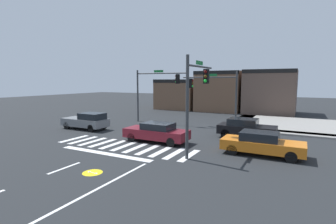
{
  "coord_description": "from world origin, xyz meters",
  "views": [
    {
      "loc": [
        10.59,
        -18.25,
        4.44
      ],
      "look_at": [
        0.94,
        0.13,
        1.91
      ],
      "focal_mm": 27.39,
      "sensor_mm": 36.0,
      "label": 1
    }
  ],
  "objects_px": {
    "traffic_signal_southeast": "(196,89)",
    "traffic_signal_northeast": "(214,89)",
    "car_orange": "(262,143)",
    "traffic_signal_northwest": "(155,86)",
    "car_black": "(246,128)",
    "car_gray": "(87,121)",
    "car_maroon": "(157,132)"
  },
  "relations": [
    {
      "from": "traffic_signal_northwest",
      "to": "car_maroon",
      "type": "height_order",
      "value": "traffic_signal_northwest"
    },
    {
      "from": "traffic_signal_southeast",
      "to": "traffic_signal_northeast",
      "type": "relative_size",
      "value": 1.07
    },
    {
      "from": "traffic_signal_northwest",
      "to": "car_maroon",
      "type": "relative_size",
      "value": 1.25
    },
    {
      "from": "traffic_signal_northeast",
      "to": "car_orange",
      "type": "height_order",
      "value": "traffic_signal_northeast"
    },
    {
      "from": "traffic_signal_northeast",
      "to": "car_orange",
      "type": "bearing_deg",
      "value": 124.39
    },
    {
      "from": "car_orange",
      "to": "car_maroon",
      "type": "height_order",
      "value": "car_maroon"
    },
    {
      "from": "car_gray",
      "to": "car_maroon",
      "type": "xyz_separation_m",
      "value": [
        8.15,
        -1.25,
        -0.05
      ]
    },
    {
      "from": "traffic_signal_northwest",
      "to": "car_gray",
      "type": "distance_m",
      "value": 7.81
    },
    {
      "from": "traffic_signal_northeast",
      "to": "car_orange",
      "type": "distance_m",
      "value": 10.21
    },
    {
      "from": "car_gray",
      "to": "car_black",
      "type": "height_order",
      "value": "car_gray"
    },
    {
      "from": "traffic_signal_southeast",
      "to": "car_maroon",
      "type": "bearing_deg",
      "value": 69.12
    },
    {
      "from": "traffic_signal_southeast",
      "to": "car_maroon",
      "type": "xyz_separation_m",
      "value": [
        -3.59,
        1.37,
        -3.22
      ]
    },
    {
      "from": "car_orange",
      "to": "traffic_signal_southeast",
      "type": "bearing_deg",
      "value": 20.8
    },
    {
      "from": "traffic_signal_northwest",
      "to": "car_orange",
      "type": "bearing_deg",
      "value": -32.06
    },
    {
      "from": "traffic_signal_southeast",
      "to": "traffic_signal_northeast",
      "type": "xyz_separation_m",
      "value": [
        -1.85,
        9.46,
        -0.3
      ]
    },
    {
      "from": "traffic_signal_northwest",
      "to": "car_maroon",
      "type": "bearing_deg",
      "value": -58.82
    },
    {
      "from": "traffic_signal_northeast",
      "to": "traffic_signal_northwest",
      "type": "height_order",
      "value": "traffic_signal_northwest"
    },
    {
      "from": "traffic_signal_northwest",
      "to": "car_gray",
      "type": "height_order",
      "value": "traffic_signal_northwest"
    },
    {
      "from": "car_black",
      "to": "traffic_signal_northeast",
      "type": "bearing_deg",
      "value": 135.53
    },
    {
      "from": "traffic_signal_northwest",
      "to": "car_gray",
      "type": "relative_size",
      "value": 1.34
    },
    {
      "from": "car_gray",
      "to": "car_maroon",
      "type": "bearing_deg",
      "value": 171.31
    },
    {
      "from": "car_gray",
      "to": "car_maroon",
      "type": "distance_m",
      "value": 8.24
    },
    {
      "from": "car_gray",
      "to": "car_orange",
      "type": "xyz_separation_m",
      "value": [
        15.41,
        -1.22,
        -0.06
      ]
    },
    {
      "from": "car_orange",
      "to": "car_black",
      "type": "distance_m",
      "value": 4.71
    },
    {
      "from": "car_gray",
      "to": "traffic_signal_southeast",
      "type": "bearing_deg",
      "value": 167.44
    },
    {
      "from": "traffic_signal_northwest",
      "to": "car_black",
      "type": "relative_size",
      "value": 1.38
    },
    {
      "from": "car_maroon",
      "to": "car_black",
      "type": "xyz_separation_m",
      "value": [
        5.51,
        4.39,
        0.06
      ]
    },
    {
      "from": "traffic_signal_northeast",
      "to": "car_black",
      "type": "xyz_separation_m",
      "value": [
        3.77,
        -3.7,
        -2.87
      ]
    },
    {
      "from": "traffic_signal_southeast",
      "to": "traffic_signal_northwest",
      "type": "bearing_deg",
      "value": 42.66
    },
    {
      "from": "car_black",
      "to": "car_gray",
      "type": "bearing_deg",
      "value": -167.03
    },
    {
      "from": "car_orange",
      "to": "car_black",
      "type": "relative_size",
      "value": 1.09
    },
    {
      "from": "car_orange",
      "to": "car_black",
      "type": "height_order",
      "value": "car_black"
    }
  ]
}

